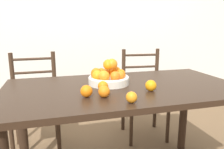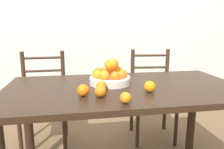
{
  "view_description": "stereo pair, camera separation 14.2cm",
  "coord_description": "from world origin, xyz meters",
  "px_view_note": "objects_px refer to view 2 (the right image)",
  "views": [
    {
      "loc": [
        -0.46,
        -1.34,
        1.16
      ],
      "look_at": [
        -0.09,
        -0.0,
        0.85
      ],
      "focal_mm": 35.0,
      "sensor_mm": 36.0,
      "label": 1
    },
    {
      "loc": [
        -0.32,
        -1.37,
        1.16
      ],
      "look_at": [
        -0.09,
        -0.0,
        0.85
      ],
      "focal_mm": 35.0,
      "sensor_mm": 36.0,
      "label": 2
    }
  ],
  "objects_px": {
    "orange_loose_3": "(100,91)",
    "orange_loose_4": "(101,86)",
    "chair_right": "(152,95)",
    "orange_loose_2": "(126,98)",
    "chair_left": "(44,101)",
    "orange_loose_0": "(150,87)",
    "orange_loose_1": "(83,90)",
    "fruit_bowl": "(110,76)"
  },
  "relations": [
    {
      "from": "chair_left",
      "to": "orange_loose_0",
      "type": "bearing_deg",
      "value": -50.06
    },
    {
      "from": "orange_loose_1",
      "to": "orange_loose_3",
      "type": "xyz_separation_m",
      "value": [
        0.09,
        -0.03,
        -0.0
      ]
    },
    {
      "from": "orange_loose_1",
      "to": "fruit_bowl",
      "type": "bearing_deg",
      "value": 51.92
    },
    {
      "from": "orange_loose_3",
      "to": "chair_right",
      "type": "distance_m",
      "value": 1.16
    },
    {
      "from": "orange_loose_4",
      "to": "orange_loose_1",
      "type": "bearing_deg",
      "value": -143.82
    },
    {
      "from": "orange_loose_4",
      "to": "chair_left",
      "type": "distance_m",
      "value": 0.98
    },
    {
      "from": "orange_loose_1",
      "to": "orange_loose_2",
      "type": "height_order",
      "value": "orange_loose_1"
    },
    {
      "from": "fruit_bowl",
      "to": "orange_loose_3",
      "type": "height_order",
      "value": "fruit_bowl"
    },
    {
      "from": "chair_left",
      "to": "chair_right",
      "type": "distance_m",
      "value": 1.09
    },
    {
      "from": "orange_loose_3",
      "to": "chair_right",
      "type": "xyz_separation_m",
      "value": [
        0.65,
        0.9,
        -0.34
      ]
    },
    {
      "from": "orange_loose_0",
      "to": "orange_loose_3",
      "type": "bearing_deg",
      "value": -172.25
    },
    {
      "from": "orange_loose_0",
      "to": "orange_loose_2",
      "type": "xyz_separation_m",
      "value": [
        -0.19,
        -0.17,
        -0.0
      ]
    },
    {
      "from": "orange_loose_3",
      "to": "chair_left",
      "type": "distance_m",
      "value": 1.07
    },
    {
      "from": "chair_right",
      "to": "orange_loose_2",
      "type": "bearing_deg",
      "value": -111.75
    },
    {
      "from": "orange_loose_1",
      "to": "chair_right",
      "type": "distance_m",
      "value": 1.2
    },
    {
      "from": "orange_loose_4",
      "to": "chair_left",
      "type": "relative_size",
      "value": 0.07
    },
    {
      "from": "orange_loose_1",
      "to": "chair_right",
      "type": "relative_size",
      "value": 0.08
    },
    {
      "from": "chair_left",
      "to": "chair_right",
      "type": "height_order",
      "value": "same"
    },
    {
      "from": "orange_loose_1",
      "to": "chair_left",
      "type": "xyz_separation_m",
      "value": [
        -0.35,
        0.87,
        -0.34
      ]
    },
    {
      "from": "orange_loose_3",
      "to": "orange_loose_4",
      "type": "height_order",
      "value": "orange_loose_3"
    },
    {
      "from": "fruit_bowl",
      "to": "orange_loose_0",
      "type": "height_order",
      "value": "fruit_bowl"
    },
    {
      "from": "orange_loose_3",
      "to": "chair_left",
      "type": "bearing_deg",
      "value": 116.27
    },
    {
      "from": "chair_left",
      "to": "chair_right",
      "type": "bearing_deg",
      "value": -1.15
    },
    {
      "from": "chair_left",
      "to": "orange_loose_4",
      "type": "bearing_deg",
      "value": -60.56
    },
    {
      "from": "fruit_bowl",
      "to": "chair_left",
      "type": "xyz_separation_m",
      "value": [
        -0.54,
        0.63,
        -0.36
      ]
    },
    {
      "from": "chair_right",
      "to": "orange_loose_3",
      "type": "bearing_deg",
      "value": -120.09
    },
    {
      "from": "fruit_bowl",
      "to": "chair_right",
      "type": "bearing_deg",
      "value": 48.77
    },
    {
      "from": "fruit_bowl",
      "to": "orange_loose_0",
      "type": "distance_m",
      "value": 0.31
    },
    {
      "from": "orange_loose_3",
      "to": "orange_loose_4",
      "type": "bearing_deg",
      "value": 79.87
    },
    {
      "from": "fruit_bowl",
      "to": "orange_loose_3",
      "type": "xyz_separation_m",
      "value": [
        -0.1,
        -0.28,
        -0.02
      ]
    },
    {
      "from": "orange_loose_0",
      "to": "orange_loose_2",
      "type": "height_order",
      "value": "orange_loose_0"
    },
    {
      "from": "orange_loose_3",
      "to": "orange_loose_4",
      "type": "distance_m",
      "value": 0.12
    },
    {
      "from": "orange_loose_1",
      "to": "orange_loose_2",
      "type": "relative_size",
      "value": 1.15
    },
    {
      "from": "orange_loose_1",
      "to": "chair_right",
      "type": "bearing_deg",
      "value": 49.63
    },
    {
      "from": "orange_loose_2",
      "to": "fruit_bowl",
      "type": "bearing_deg",
      "value": 92.58
    },
    {
      "from": "orange_loose_2",
      "to": "orange_loose_4",
      "type": "xyz_separation_m",
      "value": [
        -0.1,
        0.24,
        0.0
      ]
    },
    {
      "from": "chair_left",
      "to": "chair_right",
      "type": "relative_size",
      "value": 1.0
    },
    {
      "from": "orange_loose_3",
      "to": "chair_left",
      "type": "height_order",
      "value": "chair_left"
    },
    {
      "from": "orange_loose_2",
      "to": "chair_left",
      "type": "height_order",
      "value": "chair_left"
    },
    {
      "from": "chair_right",
      "to": "fruit_bowl",
      "type": "bearing_deg",
      "value": -125.69
    },
    {
      "from": "orange_loose_2",
      "to": "orange_loose_4",
      "type": "relative_size",
      "value": 0.93
    },
    {
      "from": "orange_loose_0",
      "to": "chair_right",
      "type": "bearing_deg",
      "value": 68.36
    }
  ]
}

